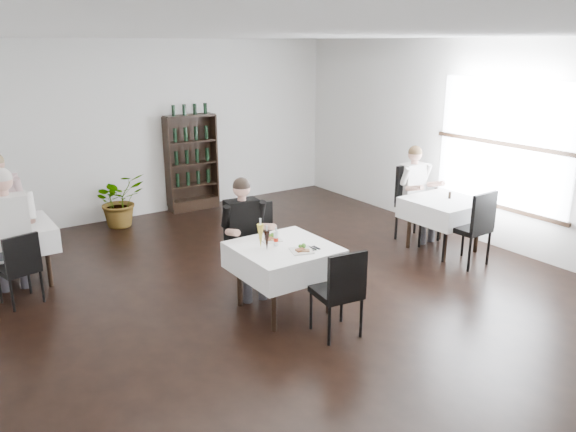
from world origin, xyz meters
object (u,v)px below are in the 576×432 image
object	(u,v)px
wine_shelf	(192,164)
main_table	(283,258)
diner_main	(245,228)
potted_tree	(119,200)

from	to	relation	value
wine_shelf	main_table	xyz separation A→B (m)	(-0.90, -4.31, -0.23)
wine_shelf	main_table	bearing A→B (deg)	-101.78
diner_main	potted_tree	bearing A→B (deg)	96.88
wine_shelf	potted_tree	distance (m)	1.50
wine_shelf	main_table	size ratio (longest dim) A/B	1.70
wine_shelf	potted_tree	xyz separation A→B (m)	(-1.43, -0.23, -0.40)
main_table	potted_tree	size ratio (longest dim) A/B	1.16
main_table	potted_tree	xyz separation A→B (m)	(-0.53, 4.08, -0.18)
wine_shelf	diner_main	bearing A→B (deg)	-105.52
potted_tree	diner_main	distance (m)	3.48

